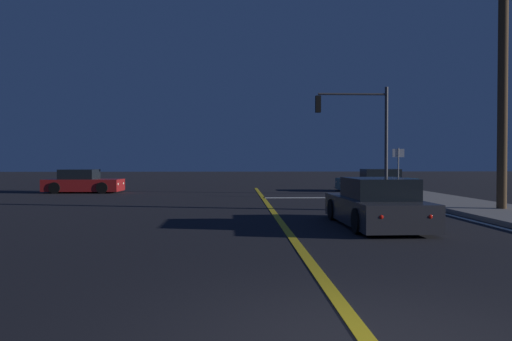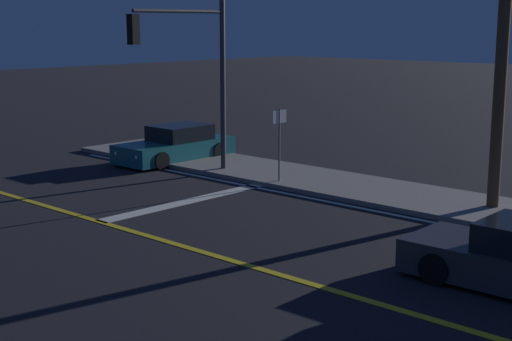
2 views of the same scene
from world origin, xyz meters
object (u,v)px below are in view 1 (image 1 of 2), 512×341
(car_mid_block_red, at_px, (83,183))
(car_side_waiting_charcoal, at_px, (376,205))
(car_following_oncoming_teal, at_px, (377,181))
(street_sign_corner, at_px, (398,164))
(utility_pole_right, at_px, (503,70))
(traffic_signal_near_right, at_px, (361,123))

(car_mid_block_red, distance_m, car_side_waiting_charcoal, 19.34)
(car_following_oncoming_teal, xyz_separation_m, street_sign_corner, (-0.65, -5.64, 1.07))
(car_side_waiting_charcoal, height_order, utility_pole_right, utility_pole_right)
(car_following_oncoming_teal, height_order, street_sign_corner, street_sign_corner)
(car_mid_block_red, bearing_deg, traffic_signal_near_right, 84.65)
(utility_pole_right, xyz_separation_m, street_sign_corner, (-1.40, 6.52, -3.32))
(car_mid_block_red, relative_size, traffic_signal_near_right, 0.74)
(car_side_waiting_charcoal, height_order, traffic_signal_near_right, traffic_signal_near_right)
(utility_pole_right, relative_size, street_sign_corner, 3.93)
(car_mid_block_red, height_order, street_sign_corner, street_sign_corner)
(car_mid_block_red, height_order, traffic_signal_near_right, traffic_signal_near_right)
(car_following_oncoming_teal, relative_size, utility_pole_right, 0.48)
(car_following_oncoming_teal, bearing_deg, car_side_waiting_charcoal, 163.31)
(car_following_oncoming_teal, relative_size, street_sign_corner, 1.89)
(car_following_oncoming_teal, distance_m, utility_pole_right, 12.95)
(traffic_signal_near_right, relative_size, utility_pole_right, 0.61)
(car_side_waiting_charcoal, xyz_separation_m, street_sign_corner, (4.01, 9.76, 1.07))
(car_mid_block_red, relative_size, utility_pole_right, 0.45)
(car_mid_block_red, distance_m, utility_pole_right, 21.81)
(traffic_signal_near_right, relative_size, street_sign_corner, 2.38)
(traffic_signal_near_right, bearing_deg, street_sign_corner, 111.47)
(traffic_signal_near_right, height_order, street_sign_corner, traffic_signal_near_right)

